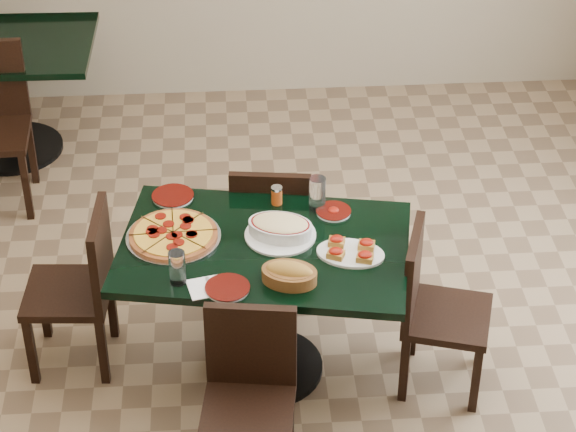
{
  "coord_description": "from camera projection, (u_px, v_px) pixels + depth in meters",
  "views": [
    {
      "loc": [
        -0.17,
        -4.12,
        3.74
      ],
      "look_at": [
        0.11,
        0.0,
        0.85
      ],
      "focal_mm": 70.0,
      "sensor_mm": 36.0,
      "label": 1
    }
  ],
  "objects": [
    {
      "name": "floor",
      "position": [
        266.0,
        358.0,
        5.52
      ],
      "size": [
        5.5,
        5.5,
        0.0
      ],
      "primitive_type": "plane",
      "color": "#83694B",
      "rests_on": "ground"
    },
    {
      "name": "main_table",
      "position": [
        265.0,
        277.0,
        5.14
      ],
      "size": [
        1.42,
        1.05,
        0.75
      ],
      "rotation": [
        0.0,
        0.0,
        -0.18
      ],
      "color": "black",
      "rests_on": "floor"
    },
    {
      "name": "back_table",
      "position": [
        2.0,
        77.0,
        6.82
      ],
      "size": [
        1.16,
        0.86,
        0.75
      ],
      "rotation": [
        0.0,
        0.0,
        -0.02
      ],
      "color": "black",
      "rests_on": "floor"
    },
    {
      "name": "chair_far",
      "position": [
        272.0,
        227.0,
        5.63
      ],
      "size": [
        0.44,
        0.44,
        0.84
      ],
      "rotation": [
        0.0,
        0.0,
        3.02
      ],
      "color": "black",
      "rests_on": "floor"
    },
    {
      "name": "chair_near",
      "position": [
        249.0,
        389.0,
        4.7
      ],
      "size": [
        0.43,
        0.43,
        0.82
      ],
      "rotation": [
        0.0,
        0.0,
        -0.14
      ],
      "color": "black",
      "rests_on": "floor"
    },
    {
      "name": "chair_right",
      "position": [
        432.0,
        303.0,
        5.14
      ],
      "size": [
        0.48,
        0.48,
        0.83
      ],
      "rotation": [
        0.0,
        0.0,
        1.28
      ],
      "color": "black",
      "rests_on": "floor"
    },
    {
      "name": "chair_left",
      "position": [
        83.0,
        282.0,
        5.26
      ],
      "size": [
        0.42,
        0.42,
        0.85
      ],
      "rotation": [
        0.0,
        0.0,
        -1.64
      ],
      "color": "black",
      "rests_on": "floor"
    },
    {
      "name": "pepperoni_pizza",
      "position": [
        173.0,
        235.0,
        5.06
      ],
      "size": [
        0.43,
        0.43,
        0.04
      ],
      "rotation": [
        0.0,
        0.0,
        0.05
      ],
      "color": "silver",
      "rests_on": "main_table"
    },
    {
      "name": "lasagna_casserole",
      "position": [
        280.0,
        228.0,
        5.06
      ],
      "size": [
        0.34,
        0.33,
        0.09
      ],
      "rotation": [
        0.0,
        0.0,
        -0.3
      ],
      "color": "silver",
      "rests_on": "main_table"
    },
    {
      "name": "bread_basket",
      "position": [
        289.0,
        274.0,
        4.79
      ],
      "size": [
        0.28,
        0.23,
        0.1
      ],
      "rotation": [
        0.0,
        0.0,
        -0.3
      ],
      "color": "brown",
      "rests_on": "main_table"
    },
    {
      "name": "bruschetta_platter",
      "position": [
        351.0,
        251.0,
        4.96
      ],
      "size": [
        0.35,
        0.29,
        0.05
      ],
      "rotation": [
        0.0,
        0.0,
        -0.3
      ],
      "color": "silver",
      "rests_on": "main_table"
    },
    {
      "name": "side_plate_near",
      "position": [
        227.0,
        288.0,
        4.76
      ],
      "size": [
        0.19,
        0.19,
        0.02
      ],
      "rotation": [
        0.0,
        0.0,
        0.14
      ],
      "color": "silver",
      "rests_on": "main_table"
    },
    {
      "name": "side_plate_far_r",
      "position": [
        334.0,
        211.0,
        5.23
      ],
      "size": [
        0.16,
        0.16,
        0.03
      ],
      "rotation": [
        0.0,
        0.0,
        0.17
      ],
      "color": "silver",
      "rests_on": "main_table"
    },
    {
      "name": "side_plate_far_l",
      "position": [
        173.0,
        196.0,
        5.34
      ],
      "size": [
        0.2,
        0.2,
        0.02
      ],
      "rotation": [
        0.0,
        0.0,
        -0.5
      ],
      "color": "silver",
      "rests_on": "main_table"
    },
    {
      "name": "napkin_setting",
      "position": [
        206.0,
        287.0,
        4.78
      ],
      "size": [
        0.17,
        0.17,
        0.01
      ],
      "rotation": [
        0.0,
        0.0,
        0.22
      ],
      "color": "white",
      "rests_on": "main_table"
    },
    {
      "name": "water_glass_a",
      "position": [
        317.0,
        194.0,
        5.22
      ],
      "size": [
        0.08,
        0.08,
        0.17
      ],
      "primitive_type": "cylinder",
      "color": "white",
      "rests_on": "main_table"
    },
    {
      "name": "water_glass_b",
      "position": [
        177.0,
        268.0,
        4.77
      ],
      "size": [
        0.07,
        0.07,
        0.16
      ],
      "primitive_type": "cylinder",
      "color": "white",
      "rests_on": "main_table"
    },
    {
      "name": "pepper_shaker",
      "position": [
        277.0,
        195.0,
        5.28
      ],
      "size": [
        0.05,
        0.05,
        0.09
      ],
      "color": "#BC5014",
      "rests_on": "main_table"
    }
  ]
}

